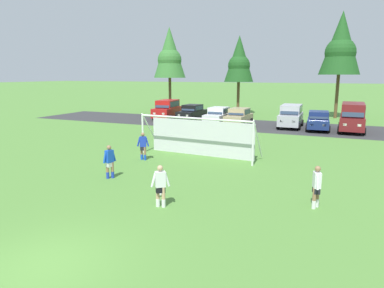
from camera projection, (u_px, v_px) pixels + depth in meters
name	position (u px, v px, depth m)	size (l,w,h in m)	color
ground_plane	(224.00, 152.00, 22.72)	(400.00, 400.00, 0.00)	#518438
parking_lot_strip	(265.00, 126.00, 34.29)	(52.00, 8.40, 0.01)	#333335
soccer_ball	(160.00, 194.00, 14.50)	(0.22, 0.22, 0.22)	white
soccer_goal	(199.00, 135.00, 21.45)	(7.52, 2.40, 2.57)	white
player_striker_near	(143.00, 146.00, 20.56)	(0.72, 0.39, 1.64)	#936B4C
player_midfield_center	(110.00, 162.00, 16.89)	(0.32, 0.72, 1.64)	#936B4C
player_defender_far	(160.00, 186.00, 13.20)	(0.67, 0.47, 1.64)	tan
player_winger_left	(316.00, 187.00, 13.11)	(0.35, 0.75, 1.64)	#936B4C
parked_car_slot_far_left	(167.00, 109.00, 39.42)	(2.41, 4.74, 2.16)	red
parked_car_slot_left	(192.00, 112.00, 38.47)	(2.24, 4.31, 1.72)	black
parked_car_slot_center_left	(218.00, 116.00, 35.42)	(2.13, 4.25, 1.72)	silver
parked_car_slot_center	(239.00, 117.00, 34.48)	(2.14, 4.25, 1.72)	tan
parked_car_slot_center_right	(291.00, 116.00, 33.19)	(2.22, 4.64, 2.16)	#B2B2BC
parked_car_slot_right	(318.00, 121.00, 31.57)	(2.25, 4.31, 1.72)	navy
parked_car_slot_far_right	(352.00, 117.00, 30.62)	(2.23, 4.82, 2.52)	maroon
tree_left_edge	(170.00, 54.00, 45.00)	(4.11, 4.11, 10.97)	brown
tree_mid_left	(239.00, 60.00, 43.66)	(3.67, 3.67, 9.77)	brown
tree_center_back	(341.00, 45.00, 39.02)	(4.47, 4.47, 11.91)	brown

